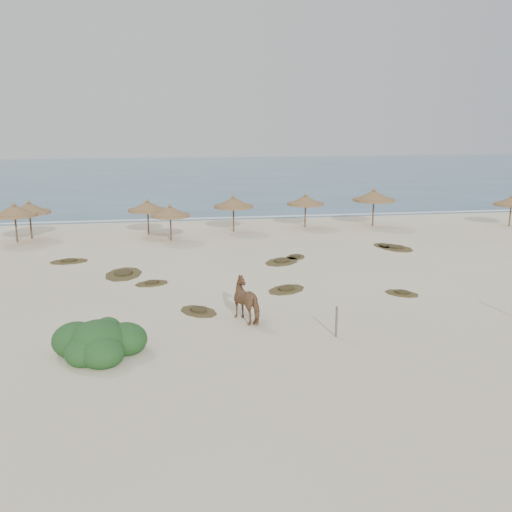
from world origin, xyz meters
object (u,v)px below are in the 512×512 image
object	(u,v)px
horse	(249,300)
bush	(99,342)
palapa_0	(29,209)
palapa_1	(15,211)

from	to	relation	value
horse	bush	bearing A→B (deg)	0.99
palapa_0	palapa_1	world-z (taller)	palapa_1
horse	bush	size ratio (longest dim) A/B	0.62
palapa_1	horse	distance (m)	23.35
bush	horse	bearing A→B (deg)	25.92
palapa_0	bush	xyz separation A→B (m)	(6.99, -23.15, -1.70)
palapa_0	horse	bearing A→B (deg)	-57.66
palapa_0	horse	xyz separation A→B (m)	(12.85, -20.30, -1.30)
palapa_1	bush	world-z (taller)	palapa_1
palapa_1	horse	bearing A→B (deg)	-54.46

